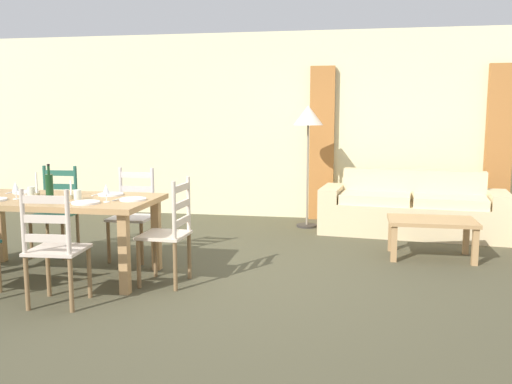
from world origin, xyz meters
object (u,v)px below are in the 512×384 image
at_px(dining_table, 54,207).
at_px(dining_chair_near_right, 54,248).
at_px(coffee_cup_primary, 78,195).
at_px(dining_chair_head_east, 170,232).
at_px(dining_chair_far_right, 133,214).
at_px(standing_lamp, 308,123).
at_px(dining_chair_far_left, 56,211).
at_px(coffee_table, 432,225).
at_px(wine_glass_near_right, 106,190).
at_px(wine_bottle, 49,185).
at_px(wine_glass_near_left, 16,187).
at_px(couch, 412,211).
at_px(coffee_cup_secondary, 31,192).

relative_size(dining_table, dining_chair_near_right, 1.98).
bearing_deg(coffee_cup_primary, dining_chair_head_east, 1.17).
bearing_deg(coffee_cup_primary, dining_chair_far_right, 76.39).
distance_m(dining_chair_far_right, standing_lamp, 2.75).
relative_size(dining_chair_far_left, coffee_table, 1.07).
bearing_deg(dining_chair_near_right, dining_chair_far_left, 119.71).
distance_m(dining_chair_near_right, wine_glass_near_right, 0.74).
relative_size(dining_chair_far_right, wine_glass_near_right, 5.96).
height_order(dining_chair_head_east, wine_bottle, wine_bottle).
xyz_separation_m(wine_glass_near_left, couch, (3.78, 2.67, -0.57)).
relative_size(wine_glass_near_left, coffee_cup_primary, 1.79).
xyz_separation_m(dining_chair_near_right, wine_glass_near_right, (0.16, 0.61, 0.38)).
bearing_deg(wine_glass_near_right, dining_chair_far_right, 98.57).
bearing_deg(wine_glass_near_left, coffee_table, 20.57).
bearing_deg(dining_chair_far_left, coffee_cup_secondary, -76.14).
bearing_deg(standing_lamp, wine_glass_near_right, -118.20).
bearing_deg(dining_chair_far_right, coffee_cup_secondary, -136.93).
distance_m(dining_chair_near_right, dining_chair_far_right, 1.49).
bearing_deg(wine_glass_near_left, couch, 35.18).
xyz_separation_m(dining_chair_head_east, couch, (2.35, 2.57, -0.19)).
distance_m(dining_chair_near_right, wine_bottle, 0.97).
xyz_separation_m(wine_glass_near_right, standing_lamp, (1.54, 2.86, 0.55)).
distance_m(dining_chair_far_right, coffee_cup_primary, 0.87).
distance_m(dining_chair_head_east, coffee_cup_secondary, 1.44).
height_order(wine_glass_near_left, wine_glass_near_right, same).
xyz_separation_m(dining_chair_far_right, coffee_cup_secondary, (-0.73, -0.68, 0.32)).
height_order(dining_chair_near_right, coffee_cup_primary, dining_chair_near_right).
height_order(dining_chair_far_left, coffee_cup_primary, dining_chair_far_left).
bearing_deg(standing_lamp, coffee_table, -44.15).
bearing_deg(dining_chair_far_left, dining_chair_far_right, -2.43).
bearing_deg(standing_lamp, couch, -7.76).
xyz_separation_m(dining_table, coffee_cup_secondary, (-0.26, 0.06, 0.13)).
height_order(coffee_table, standing_lamp, standing_lamp).
relative_size(dining_chair_head_east, coffee_table, 1.07).
xyz_separation_m(dining_chair_far_left, wine_glass_near_left, (0.15, -0.91, 0.38)).
bearing_deg(wine_glass_near_right, standing_lamp, 61.80).
relative_size(coffee_cup_primary, couch, 0.04).
xyz_separation_m(dining_chair_far_right, wine_glass_near_right, (0.13, -0.88, 0.38)).
distance_m(wine_bottle, wine_glass_near_right, 0.65).
distance_m(dining_chair_far_right, wine_bottle, 0.97).
distance_m(dining_table, dining_chair_near_right, 0.89).
bearing_deg(wine_bottle, dining_chair_head_east, -1.78).
bearing_deg(coffee_cup_secondary, dining_chair_far_left, 103.86).
relative_size(dining_chair_far_right, standing_lamp, 0.59).
height_order(dining_chair_near_right, standing_lamp, standing_lamp).
distance_m(wine_glass_near_right, coffee_cup_secondary, 0.88).
relative_size(coffee_cup_secondary, couch, 0.04).
height_order(dining_chair_far_left, wine_bottle, wine_bottle).
bearing_deg(coffee_cup_primary, dining_table, 168.22).
xyz_separation_m(wine_glass_near_right, coffee_cup_primary, (-0.32, 0.09, -0.07)).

